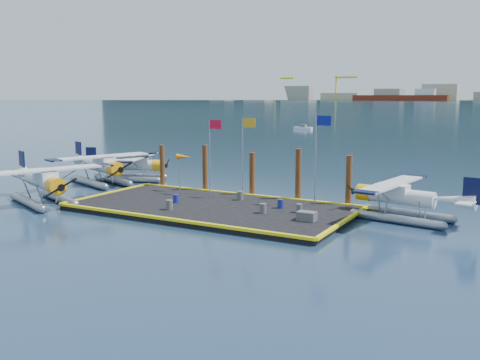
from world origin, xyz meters
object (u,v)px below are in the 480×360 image
object	(u,v)px
seaplane_c	(136,166)
drum_3	(169,205)
drum_4	(281,204)
flagpole_red	(212,145)
drum_0	(176,199)
seaplane_d	(397,199)
piling_2	(252,176)
drum_2	(299,208)
drum_5	(240,196)
drum_1	(263,208)
flagpole_yellow	(245,145)
crate	(307,216)
piling_0	(162,168)
piling_1	(205,170)
piling_4	(349,183)
windsock	(184,158)
flagpole_blue	(318,147)
seaplane_a	(44,184)
seaplane_b	(102,168)
piling_3	(298,177)

from	to	relation	value
seaplane_c	drum_3	bearing A→B (deg)	28.02
drum_4	flagpole_red	xyz separation A→B (m)	(-7.07, 2.16, 3.68)
drum_0	drum_4	xyz separation A→B (m)	(7.68, 1.98, 0.01)
seaplane_d	drum_3	world-z (taller)	seaplane_d
piling_2	drum_2	bearing A→B (deg)	-36.61
drum_4	drum_5	bearing A→B (deg)	163.30
drum_5	drum_1	bearing A→B (deg)	-42.27
drum_5	flagpole_yellow	size ratio (longest dim) A/B	0.11
seaplane_c	crate	distance (m)	23.68
crate	piling_0	distance (m)	17.63
drum_5	piling_1	size ratio (longest dim) A/B	0.16
piling_1	piling_4	xyz separation A→B (m)	(12.50, 0.00, -0.10)
windsock	piling_0	world-z (taller)	piling_0
flagpole_blue	drum_3	bearing A→B (deg)	-142.85
drum_2	flagpole_red	size ratio (longest dim) A/B	0.10
flagpole_yellow	windsock	distance (m)	5.87
drum_1	drum_3	bearing A→B (deg)	-160.58
seaplane_c	drum_4	world-z (taller)	seaplane_c
seaplane_a	seaplane_d	distance (m)	26.08
flagpole_yellow	piling_1	size ratio (longest dim) A/B	1.48
flagpole_blue	piling_1	size ratio (longest dim) A/B	1.55
piling_2	piling_1	bearing A→B (deg)	180.00
drum_1	flagpole_yellow	bearing A→B (deg)	131.24
seaplane_b	drum_1	size ratio (longest dim) A/B	15.51
drum_1	piling_3	distance (m)	6.01
seaplane_b	drum_2	bearing A→B (deg)	100.97
seaplane_c	piling_1	size ratio (longest dim) A/B	2.15
flagpole_blue	piling_1	world-z (taller)	flagpole_blue
piling_2	piling_4	distance (m)	8.00
seaplane_c	piling_0	world-z (taller)	piling_0
piling_3	piling_4	world-z (taller)	piling_3
seaplane_c	flagpole_red	distance (m)	12.80
drum_0	piling_0	size ratio (longest dim) A/B	0.15
seaplane_a	crate	size ratio (longest dim) A/B	8.68
flagpole_yellow	flagpole_red	bearing A→B (deg)	180.00
seaplane_d	crate	distance (m)	6.66
drum_3	piling_0	distance (m)	10.54
flagpole_red	flagpole_blue	distance (m)	8.99
seaplane_c	drum_4	xyz separation A→B (m)	(18.70, -6.59, -0.70)
seaplane_b	seaplane_d	bearing A→B (deg)	108.89
seaplane_a	piling_0	bearing A→B (deg)	-179.48
flagpole_red	piling_0	xyz separation A→B (m)	(-6.21, 1.60, -2.40)
flagpole_blue	piling_1	distance (m)	11.12
flagpole_red	piling_2	size ratio (longest dim) A/B	1.58
crate	piling_2	bearing A→B (deg)	138.73
drum_1	piling_0	bearing A→B (deg)	155.67
crate	flagpole_blue	distance (m)	6.39
piling_1	seaplane_b	bearing A→B (deg)	-176.72
seaplane_a	flagpole_blue	distance (m)	20.96
seaplane_c	piling_1	xyz separation A→B (m)	(9.93, -2.83, 0.68)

